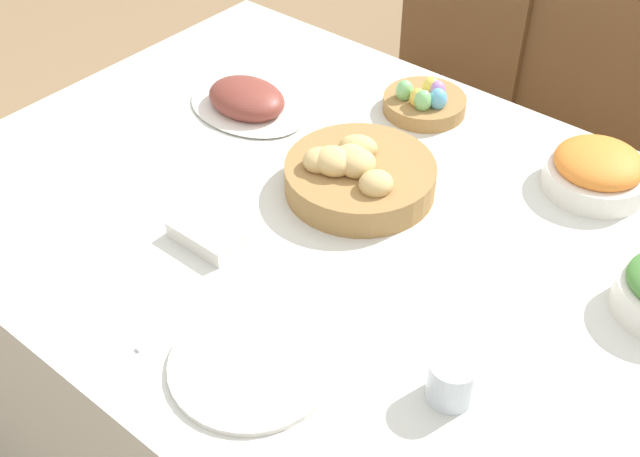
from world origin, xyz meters
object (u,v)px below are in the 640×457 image
object	(u,v)px
ham_platter	(247,101)
fork	(183,318)
egg_basket	(425,102)
dinner_plate	(252,364)
butter_dish	(208,234)
bread_basket	(358,174)
spoon	(346,430)
carrot_bowl	(597,170)
chair_far_center	(548,145)
chair_far_left	(428,97)
drinking_cup	(452,380)
knife	(330,419)

from	to	relation	value
ham_platter	fork	world-z (taller)	ham_platter
fork	egg_basket	bearing A→B (deg)	96.41
dinner_plate	butter_dish	bearing A→B (deg)	148.05
bread_basket	egg_basket	bearing A→B (deg)	100.49
ham_platter	spoon	distance (m)	0.86
carrot_bowl	dinner_plate	world-z (taller)	carrot_bowl
bread_basket	dinner_plate	world-z (taller)	bread_basket
chair_far_center	chair_far_left	bearing A→B (deg)	179.77
ham_platter	chair_far_center	bearing A→B (deg)	59.28
butter_dish	egg_basket	bearing A→B (deg)	84.64
egg_basket	dinner_plate	bearing A→B (deg)	-75.18
chair_far_left	egg_basket	world-z (taller)	chair_far_left
drinking_cup	butter_dish	world-z (taller)	drinking_cup
bread_basket	knife	xyz separation A→B (m)	(0.30, -0.45, -0.04)
egg_basket	spoon	world-z (taller)	egg_basket
chair_far_left	egg_basket	xyz separation A→B (m)	(0.27, -0.47, 0.32)
chair_far_center	fork	size ratio (longest dim) A/B	4.86
ham_platter	dinner_plate	xyz separation A→B (m)	(0.51, -0.52, -0.02)
chair_far_left	fork	size ratio (longest dim) A/B	4.86
chair_far_center	spoon	world-z (taller)	chair_far_center
egg_basket	dinner_plate	xyz separation A→B (m)	(0.20, -0.76, -0.02)
ham_platter	butter_dish	xyz separation A→B (m)	(0.25, -0.36, -0.01)
bread_basket	dinner_plate	xyz separation A→B (m)	(0.14, -0.45, -0.03)
knife	spoon	distance (m)	0.03
chair_far_left	bread_basket	xyz separation A→B (m)	(0.33, -0.78, 0.33)
egg_basket	fork	distance (m)	0.76
chair_far_left	knife	size ratio (longest dim) A/B	4.86
egg_basket	chair_far_center	bearing A→B (deg)	75.88
spoon	chair_far_left	bearing A→B (deg)	115.35
knife	spoon	size ratio (longest dim) A/B	1.00
spoon	butter_dish	world-z (taller)	butter_dish
bread_basket	carrot_bowl	xyz separation A→B (m)	(0.35, 0.30, 0.00)
fork	dinner_plate	bearing A→B (deg)	2.78
chair_far_center	spoon	bearing A→B (deg)	-78.04
bread_basket	carrot_bowl	world-z (taller)	bread_basket
chair_far_center	knife	size ratio (longest dim) A/B	4.86
chair_far_left	egg_basket	distance (m)	0.63
drinking_cup	egg_basket	bearing A→B (deg)	126.91
chair_far_center	drinking_cup	size ratio (longest dim) A/B	12.40
drinking_cup	dinner_plate	bearing A→B (deg)	-150.80
dinner_plate	egg_basket	bearing A→B (deg)	104.82
bread_basket	fork	bearing A→B (deg)	-91.27
chair_far_center	spoon	distance (m)	1.29
chair_far_left	knife	xyz separation A→B (m)	(0.63, -1.23, 0.29)
chair_far_left	fork	distance (m)	1.30
chair_far_left	egg_basket	bearing A→B (deg)	-54.65
bread_basket	carrot_bowl	bearing A→B (deg)	40.83
drinking_cup	chair_far_center	bearing A→B (deg)	107.62
knife	butter_dish	size ratio (longest dim) A/B	1.39
bread_basket	drinking_cup	bearing A→B (deg)	-36.67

